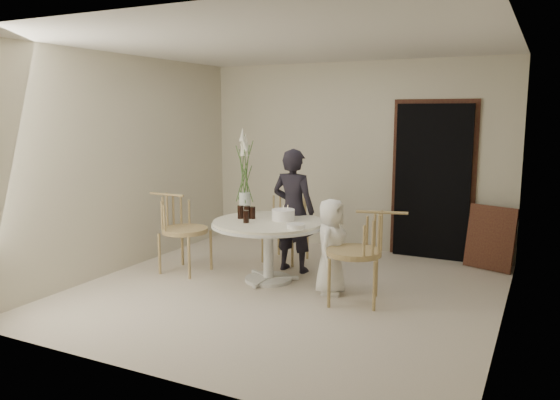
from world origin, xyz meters
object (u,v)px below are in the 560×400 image
at_px(table, 268,230).
at_px(girl, 293,211).
at_px(chair_right, 368,243).
at_px(chair_far, 290,213).
at_px(chair_left, 176,221).
at_px(birthday_cake, 283,215).
at_px(flower_vase, 245,176).
at_px(boy, 331,246).

height_order(table, girl, girl).
xyz_separation_m(chair_right, girl, (-1.19, 0.73, 0.13)).
distance_m(chair_far, chair_left, 1.56).
height_order(table, birthday_cake, birthday_cake).
height_order(birthday_cake, flower_vase, flower_vase).
distance_m(chair_far, flower_vase, 0.99).
bearing_deg(flower_vase, chair_far, 70.49).
xyz_separation_m(chair_far, boy, (1.03, -1.11, -0.10)).
bearing_deg(chair_right, boy, -119.53).
bearing_deg(table, chair_right, -9.23).
relative_size(chair_right, flower_vase, 0.93).
height_order(girl, flower_vase, flower_vase).
xyz_separation_m(chair_left, boy, (2.06, 0.05, -0.11)).
bearing_deg(chair_right, chair_left, -105.89).
distance_m(table, chair_right, 1.29).
relative_size(boy, birthday_cake, 3.94).
bearing_deg(table, girl, 81.08).
height_order(chair_left, girl, girl).
height_order(boy, birthday_cake, boy).
bearing_deg(birthday_cake, chair_far, 110.76).
bearing_deg(chair_far, boy, -45.16).
height_order(chair_right, boy, boy).
bearing_deg(chair_far, table, -76.44).
height_order(chair_far, girl, girl).
bearing_deg(flower_vase, table, -30.21).
distance_m(chair_left, birthday_cake, 1.41).
xyz_separation_m(birthday_cake, flower_vase, (-0.62, 0.17, 0.41)).
height_order(chair_left, boy, boy).
bearing_deg(girl, birthday_cake, 101.26).
xyz_separation_m(chair_left, birthday_cake, (1.39, 0.24, 0.16)).
xyz_separation_m(chair_right, flower_vase, (-1.75, 0.48, 0.56)).
relative_size(girl, boy, 1.46).
bearing_deg(chair_right, chair_far, -144.01).
distance_m(boy, flower_vase, 1.50).
xyz_separation_m(chair_right, chair_left, (-2.52, 0.08, -0.01)).
distance_m(boy, birthday_cake, 0.75).
height_order(chair_left, birthday_cake, chair_left).
bearing_deg(girl, boy, 143.64).
bearing_deg(chair_left, chair_right, -90.51).
height_order(table, chair_right, chair_right).
relative_size(chair_right, girl, 0.64).
relative_size(chair_left, girl, 0.64).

